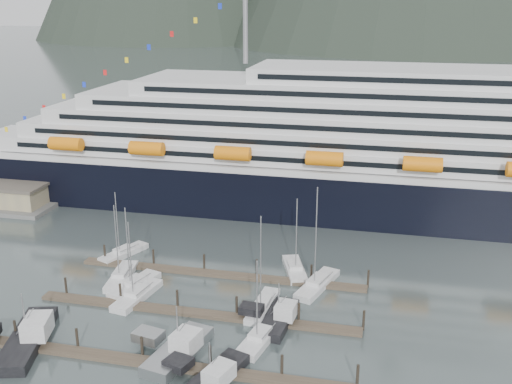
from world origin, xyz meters
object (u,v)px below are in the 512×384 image
cruise_ship (434,158)px  sailboat_e (124,253)px  sailboat_f (295,270)px  trawler_b (177,349)px  sailboat_c (137,296)px  sailboat_d (263,306)px  sailboat_b (121,277)px  sailboat_h (260,339)px  sailboat_g (317,285)px  trawler_a (26,338)px  sailboat_a (135,286)px  trawler_c (209,379)px  trawler_e (278,317)px

cruise_ship → sailboat_e: (-53.89, -34.95, -11.63)m
sailboat_f → trawler_b: sailboat_f is taller
cruise_ship → sailboat_c: cruise_ship is taller
sailboat_c → sailboat_e: bearing=40.6°
trawler_b → sailboat_d: bearing=-18.0°
sailboat_b → sailboat_e: sailboat_b is taller
trawler_b → sailboat_e: bearing=47.8°
sailboat_d → sailboat_e: (-28.11, 13.25, -0.02)m
sailboat_h → trawler_b: (-9.58, -5.52, 0.54)m
sailboat_b → sailboat_h: bearing=-124.3°
sailboat_g → sailboat_b: bearing=114.7°
trawler_a → sailboat_a: bearing=-37.8°
cruise_ship → trawler_b: size_ratio=16.85×
sailboat_c → sailboat_f: (21.87, 14.37, 0.00)m
trawler_c → sailboat_h: bearing=-1.4°
cruise_ship → trawler_c: size_ratio=16.30×
sailboat_g → trawler_c: 29.26m
sailboat_b → sailboat_c: (5.15, -5.52, 0.01)m
sailboat_d → sailboat_g: sailboat_g is taller
sailboat_b → sailboat_e: size_ratio=1.09×
sailboat_a → sailboat_b: bearing=68.9°
sailboat_g → sailboat_a: bearing=120.6°
trawler_b → sailboat_g: bearing=-21.8°
sailboat_c → trawler_b: 17.23m
cruise_ship → sailboat_e: size_ratio=16.82×
sailboat_c → trawler_a: (-9.15, -15.05, 0.57)m
trawler_e → sailboat_e: bearing=66.8°
sailboat_b → sailboat_d: (24.45, -4.40, 0.00)m
sailboat_d → trawler_a: size_ratio=1.00×
sailboat_b → sailboat_e: (-3.66, 8.85, -0.02)m
sailboat_e → sailboat_a: bearing=-125.1°
sailboat_b → sailboat_g: 31.69m
sailboat_d → trawler_b: bearing=154.8°
sailboat_h → sailboat_d: bearing=21.8°
sailboat_e → trawler_c: (25.84, -32.43, 0.43)m
sailboat_d → sailboat_h: sailboat_d is taller
sailboat_b → sailboat_g: size_ratio=0.78×
sailboat_b → sailboat_h: (25.96, -13.06, 0.00)m
sailboat_d → sailboat_g: size_ratio=0.88×
sailboat_h → trawler_e: bearing=-3.1°
sailboat_g → trawler_a: 43.21m
sailboat_a → sailboat_b: sailboat_a is taller
sailboat_f → sailboat_h: sailboat_f is taller
sailboat_a → sailboat_b: 4.26m
sailboat_b → sailboat_f: size_ratio=0.99×
sailboat_a → sailboat_g: sailboat_g is taller
sailboat_f → sailboat_g: sailboat_g is taller
sailboat_h → sailboat_e: bearing=65.4°
sailboat_a → trawler_c: sailboat_a is taller
sailboat_e → trawler_b: bearing=-120.9°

